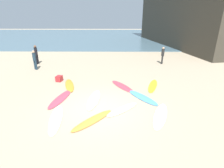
{
  "coord_description": "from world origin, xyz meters",
  "views": [
    {
      "loc": [
        0.76,
        -7.74,
        4.38
      ],
      "look_at": [
        0.63,
        2.66,
        0.3
      ],
      "focal_mm": 27.68,
      "sensor_mm": 36.0,
      "label": 1
    }
  ],
  "objects_px": {
    "beach_cooler": "(59,79)",
    "beachgoer_mid": "(35,59)",
    "surfboard_7": "(153,86)",
    "beachgoer_near": "(36,54)",
    "surfboard_2": "(94,99)",
    "surfboard_6": "(122,109)",
    "beachgoer_far": "(163,55)",
    "surfboard_0": "(69,85)",
    "surfboard_4": "(160,115)",
    "surfboard_3": "(143,97)",
    "surfboard_8": "(93,120)",
    "surfboard_5": "(56,119)",
    "surfboard_9": "(60,99)",
    "surfboard_1": "(122,86)"
  },
  "relations": [
    {
      "from": "surfboard_4",
      "to": "surfboard_8",
      "type": "distance_m",
      "value": 3.18
    },
    {
      "from": "beachgoer_mid",
      "to": "surfboard_0",
      "type": "bearing_deg",
      "value": -12.02
    },
    {
      "from": "surfboard_7",
      "to": "surfboard_8",
      "type": "xyz_separation_m",
      "value": [
        -3.56,
        -4.2,
        0.01
      ]
    },
    {
      "from": "surfboard_6",
      "to": "surfboard_3",
      "type": "bearing_deg",
      "value": 95.73
    },
    {
      "from": "surfboard_4",
      "to": "beachgoer_mid",
      "type": "xyz_separation_m",
      "value": [
        -9.08,
        7.52,
        0.91
      ]
    },
    {
      "from": "beachgoer_mid",
      "to": "beachgoer_far",
      "type": "xyz_separation_m",
      "value": [
        11.62,
        2.16,
        -0.02
      ]
    },
    {
      "from": "surfboard_5",
      "to": "surfboard_9",
      "type": "relative_size",
      "value": 1.02
    },
    {
      "from": "surfboard_2",
      "to": "beachgoer_mid",
      "type": "height_order",
      "value": "beachgoer_mid"
    },
    {
      "from": "surfboard_5",
      "to": "surfboard_8",
      "type": "relative_size",
      "value": 1.09
    },
    {
      "from": "surfboard_8",
      "to": "surfboard_2",
      "type": "bearing_deg",
      "value": 136.09
    },
    {
      "from": "surfboard_0",
      "to": "beachgoer_near",
      "type": "bearing_deg",
      "value": 110.95
    },
    {
      "from": "surfboard_1",
      "to": "beachgoer_mid",
      "type": "distance_m",
      "value": 8.45
    },
    {
      "from": "surfboard_2",
      "to": "beach_cooler",
      "type": "distance_m",
      "value": 4.11
    },
    {
      "from": "surfboard_3",
      "to": "surfboard_6",
      "type": "height_order",
      "value": "surfboard_6"
    },
    {
      "from": "surfboard_0",
      "to": "beach_cooler",
      "type": "xyz_separation_m",
      "value": [
        -0.94,
        0.87,
        0.16
      ]
    },
    {
      "from": "surfboard_5",
      "to": "beachgoer_mid",
      "type": "distance_m",
      "value": 8.99
    },
    {
      "from": "surfboard_2",
      "to": "surfboard_7",
      "type": "height_order",
      "value": "surfboard_2"
    },
    {
      "from": "surfboard_6",
      "to": "beachgoer_far",
      "type": "relative_size",
      "value": 1.26
    },
    {
      "from": "beach_cooler",
      "to": "beachgoer_mid",
      "type": "bearing_deg",
      "value": 135.21
    },
    {
      "from": "surfboard_1",
      "to": "surfboard_2",
      "type": "xyz_separation_m",
      "value": [
        -1.69,
        -2.01,
        0.01
      ]
    },
    {
      "from": "surfboard_7",
      "to": "beachgoer_near",
      "type": "height_order",
      "value": "beachgoer_near"
    },
    {
      "from": "surfboard_6",
      "to": "surfboard_4",
      "type": "bearing_deg",
      "value": 29.93
    },
    {
      "from": "surfboard_7",
      "to": "beachgoer_mid",
      "type": "bearing_deg",
      "value": 176.72
    },
    {
      "from": "surfboard_1",
      "to": "surfboard_4",
      "type": "bearing_deg",
      "value": -96.39
    },
    {
      "from": "surfboard_3",
      "to": "beach_cooler",
      "type": "xyz_separation_m",
      "value": [
        -5.61,
        2.68,
        0.16
      ]
    },
    {
      "from": "beachgoer_far",
      "to": "beach_cooler",
      "type": "relative_size",
      "value": 3.55
    },
    {
      "from": "surfboard_0",
      "to": "beachgoer_near",
      "type": "xyz_separation_m",
      "value": [
        -4.52,
        5.67,
        1.0
      ]
    },
    {
      "from": "surfboard_3",
      "to": "beachgoer_mid",
      "type": "relative_size",
      "value": 1.4
    },
    {
      "from": "beachgoer_near",
      "to": "beach_cooler",
      "type": "relative_size",
      "value": 3.95
    },
    {
      "from": "surfboard_5",
      "to": "beachgoer_near",
      "type": "xyz_separation_m",
      "value": [
        -4.9,
        9.76,
        1.0
      ]
    },
    {
      "from": "surfboard_3",
      "to": "surfboard_4",
      "type": "distance_m",
      "value": 2.0
    },
    {
      "from": "surfboard_6",
      "to": "surfboard_8",
      "type": "height_order",
      "value": "surfboard_8"
    },
    {
      "from": "surfboard_3",
      "to": "beachgoer_near",
      "type": "height_order",
      "value": "beachgoer_near"
    },
    {
      "from": "surfboard_1",
      "to": "beach_cooler",
      "type": "xyz_separation_m",
      "value": [
        -4.52,
        0.97,
        0.17
      ]
    },
    {
      "from": "beachgoer_mid",
      "to": "beachgoer_far",
      "type": "bearing_deg",
      "value": 42.81
    },
    {
      "from": "surfboard_1",
      "to": "beachgoer_far",
      "type": "bearing_deg",
      "value": 24.77
    },
    {
      "from": "surfboard_1",
      "to": "surfboard_5",
      "type": "distance_m",
      "value": 5.11
    },
    {
      "from": "surfboard_0",
      "to": "beachgoer_mid",
      "type": "xyz_separation_m",
      "value": [
        -3.87,
        3.78,
        0.9
      ]
    },
    {
      "from": "surfboard_5",
      "to": "surfboard_7",
      "type": "xyz_separation_m",
      "value": [
        5.26,
        4.09,
        -0.0
      ]
    },
    {
      "from": "surfboard_2",
      "to": "surfboard_8",
      "type": "relative_size",
      "value": 1.07
    },
    {
      "from": "surfboard_5",
      "to": "surfboard_9",
      "type": "xyz_separation_m",
      "value": [
        -0.39,
        2.05,
        0.0
      ]
    },
    {
      "from": "surfboard_0",
      "to": "surfboard_8",
      "type": "relative_size",
      "value": 1.04
    },
    {
      "from": "beachgoer_near",
      "to": "beachgoer_far",
      "type": "height_order",
      "value": "beachgoer_near"
    },
    {
      "from": "surfboard_2",
      "to": "surfboard_0",
      "type": "bearing_deg",
      "value": 136.56
    },
    {
      "from": "beachgoer_mid",
      "to": "surfboard_4",
      "type": "bearing_deg",
      "value": -7.36
    },
    {
      "from": "surfboard_3",
      "to": "surfboard_5",
      "type": "relative_size",
      "value": 0.92
    },
    {
      "from": "surfboard_2",
      "to": "beachgoer_mid",
      "type": "distance_m",
      "value": 8.29
    },
    {
      "from": "surfboard_0",
      "to": "surfboard_4",
      "type": "xyz_separation_m",
      "value": [
        5.21,
        -3.74,
        -0.01
      ]
    },
    {
      "from": "surfboard_2",
      "to": "surfboard_4",
      "type": "bearing_deg",
      "value": -21.33
    },
    {
      "from": "surfboard_2",
      "to": "surfboard_6",
      "type": "bearing_deg",
      "value": -30.04
    }
  ]
}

